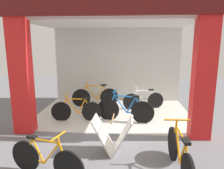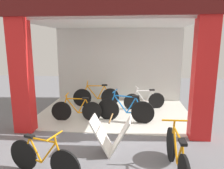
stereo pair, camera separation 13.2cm
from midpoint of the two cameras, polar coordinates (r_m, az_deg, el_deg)
The scene contains 9 objects.
ground_plane at distance 5.63m, azimuth -1.38°, elevation -13.31°, with size 17.96×17.96×0.00m, color slate.
shop_facade at distance 6.82m, azimuth 0.01°, elevation 7.73°, with size 5.18×3.69×3.56m.
bicycle_inside_0 at distance 7.82m, azimuth -5.01°, elevation -3.27°, with size 1.68×0.46×0.93m.
bicycle_inside_1 at distance 6.32m, azimuth 3.01°, elevation -6.80°, with size 1.71×0.47×0.95m.
bicycle_inside_2 at distance 6.47m, azimuth -10.15°, elevation -6.95°, with size 1.52×0.42×0.84m.
bicycle_inside_3 at distance 7.56m, azimuth 8.04°, elevation -4.22°, with size 1.45×0.45×0.81m.
bicycle_parked_0 at distance 4.11m, azimuth -18.43°, elevation -18.73°, with size 1.47×0.53×0.84m.
bicycle_parked_1 at distance 4.10m, azimuth 16.88°, elevation -17.97°, with size 0.47×1.72×0.94m.
sandwich_board_sign at distance 4.63m, azimuth -0.64°, elevation -13.61°, with size 0.87×0.57×0.80m.
Camera 1 is at (0.46, -5.08, 2.36)m, focal length 33.74 mm.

